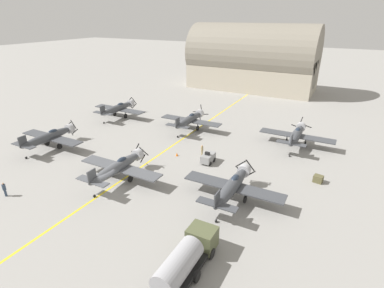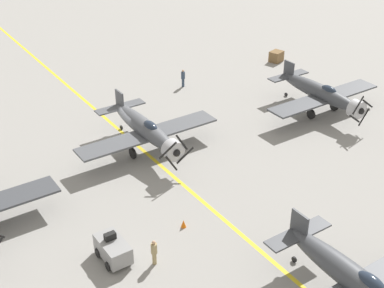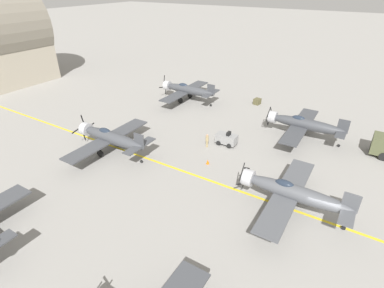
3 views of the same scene
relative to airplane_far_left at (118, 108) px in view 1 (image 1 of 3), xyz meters
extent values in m
plane|color=gray|center=(17.88, -23.09, -2.01)|extent=(400.00, 400.00, 0.00)
cube|color=yellow|center=(17.88, -23.09, -2.01)|extent=(0.30, 160.00, 0.01)
ellipsoid|color=#43454A|center=(0.00, -0.41, 0.04)|extent=(1.50, 9.50, 1.42)
cylinder|color=#B7B7BC|center=(0.00, 4.04, 0.04)|extent=(1.58, 0.90, 1.58)
ellipsoid|color=#232D3D|center=(0.00, 0.73, 0.60)|extent=(0.80, 1.70, 0.76)
cube|color=#43454A|center=(0.00, 0.35, -0.30)|extent=(12.00, 2.10, 0.16)
cube|color=#43454A|center=(0.00, -4.50, 0.19)|extent=(4.40, 1.10, 0.12)
cube|color=#43454A|center=(0.00, -4.50, 0.84)|extent=(0.14, 1.30, 1.60)
sphere|color=black|center=(0.00, 4.54, 0.04)|extent=(0.56, 0.56, 0.56)
cube|color=black|center=(-0.62, 4.54, 0.65)|extent=(1.35, 0.06, 1.33)
cube|color=black|center=(-0.61, 4.54, -0.59)|extent=(1.33, 0.06, 1.35)
cube|color=black|center=(0.62, 4.54, -0.58)|extent=(1.35, 0.06, 1.33)
cube|color=black|center=(0.61, 4.54, 0.66)|extent=(1.33, 0.06, 1.35)
cylinder|color=black|center=(-1.50, 0.35, -0.93)|extent=(0.14, 0.14, 1.26)
cylinder|color=black|center=(-1.50, 0.35, -1.56)|extent=(0.22, 0.90, 0.90)
cylinder|color=black|center=(1.50, 0.35, -0.93)|extent=(0.14, 0.14, 1.26)
cylinder|color=black|center=(1.50, 0.35, -1.56)|extent=(0.22, 0.90, 0.90)
cylinder|color=black|center=(0.00, -4.56, -1.83)|extent=(0.12, 0.36, 0.36)
ellipsoid|color=#414348|center=(35.96, 1.59, 0.04)|extent=(1.50, 9.50, 1.42)
cylinder|color=#B7B7BC|center=(35.96, 6.04, 0.04)|extent=(1.58, 0.90, 1.58)
ellipsoid|color=#232D3D|center=(35.96, 2.73, 0.60)|extent=(0.80, 1.70, 0.76)
cube|color=#414348|center=(35.96, 2.35, -0.30)|extent=(12.00, 2.10, 0.16)
cube|color=#414348|center=(35.96, -2.50, 0.19)|extent=(4.40, 1.10, 0.12)
cube|color=#414348|center=(35.96, -2.50, 0.84)|extent=(0.14, 1.30, 1.60)
sphere|color=black|center=(35.96, 6.54, 0.04)|extent=(0.56, 0.56, 0.56)
cube|color=black|center=(36.15, 6.54, -0.82)|extent=(0.51, 0.06, 1.74)
cube|color=black|center=(36.81, 6.54, 0.23)|extent=(1.74, 0.06, 0.51)
cube|color=black|center=(35.77, 6.54, 0.89)|extent=(0.51, 0.06, 1.74)
cube|color=black|center=(35.11, 6.54, -0.15)|extent=(1.74, 0.06, 0.51)
cylinder|color=black|center=(34.46, 2.35, -0.93)|extent=(0.14, 0.14, 1.26)
cylinder|color=black|center=(34.46, 2.35, -1.56)|extent=(0.22, 0.90, 0.90)
cylinder|color=black|center=(37.46, 2.35, -0.93)|extent=(0.14, 0.14, 1.26)
cylinder|color=black|center=(37.46, 2.35, -1.56)|extent=(0.22, 0.90, 0.90)
cylinder|color=black|center=(35.96, -2.56, -1.83)|extent=(0.12, 0.36, 0.36)
ellipsoid|color=#42444A|center=(0.86, -17.98, 0.04)|extent=(1.50, 9.50, 1.42)
cylinder|color=#B7B7BC|center=(0.86, -13.53, 0.04)|extent=(1.58, 0.90, 1.58)
ellipsoid|color=#232D3D|center=(0.86, -16.84, 0.60)|extent=(0.80, 1.70, 0.76)
cube|color=#42444A|center=(0.86, -17.22, -0.30)|extent=(12.00, 2.10, 0.16)
cube|color=#42444A|center=(0.86, -22.07, 0.19)|extent=(4.40, 1.10, 0.12)
cube|color=#42444A|center=(0.86, -22.07, 0.84)|extent=(0.14, 1.30, 1.60)
sphere|color=black|center=(0.86, -13.03, 0.04)|extent=(0.56, 0.56, 0.56)
cube|color=black|center=(0.34, -13.03, -0.67)|extent=(1.15, 0.06, 1.49)
cube|color=black|center=(1.57, -13.03, -0.48)|extent=(1.49, 0.06, 1.15)
cube|color=black|center=(1.38, -13.03, 0.74)|extent=(1.15, 0.06, 1.49)
cube|color=black|center=(0.16, -13.03, 0.56)|extent=(1.49, 0.06, 1.15)
cylinder|color=black|center=(-0.64, -17.22, -0.93)|extent=(0.14, 0.14, 1.26)
cylinder|color=black|center=(-0.64, -17.22, -1.56)|extent=(0.22, 0.90, 0.90)
cylinder|color=black|center=(2.36, -17.22, -0.93)|extent=(0.14, 0.14, 1.26)
cylinder|color=black|center=(2.36, -17.22, -1.56)|extent=(0.22, 0.90, 0.90)
cylinder|color=black|center=(0.86, -22.13, -1.83)|extent=(0.12, 0.36, 0.36)
ellipsoid|color=#44464B|center=(16.83, 0.13, 0.04)|extent=(1.50, 9.50, 1.42)
cylinder|color=#B7B7BC|center=(16.83, 4.58, 0.04)|extent=(1.58, 0.90, 1.58)
ellipsoid|color=#232D3D|center=(16.83, 1.27, 0.60)|extent=(0.80, 1.70, 0.76)
cube|color=#44464B|center=(16.83, 0.89, -0.30)|extent=(12.00, 2.10, 0.16)
cube|color=#44464B|center=(16.83, -3.96, 0.19)|extent=(4.40, 1.10, 0.12)
cube|color=#44464B|center=(16.83, -3.96, 0.84)|extent=(0.14, 1.30, 1.60)
sphere|color=black|center=(16.83, 5.08, 0.04)|extent=(0.56, 0.56, 0.56)
cube|color=black|center=(15.97, 5.08, 0.18)|extent=(1.75, 0.06, 0.43)
cube|color=black|center=(16.69, 5.08, -0.82)|extent=(0.43, 0.06, 1.75)
cube|color=black|center=(17.70, 5.08, -0.11)|extent=(1.75, 0.06, 0.43)
cube|color=black|center=(16.98, 5.08, 0.90)|extent=(0.43, 0.06, 1.75)
cylinder|color=black|center=(15.33, 0.89, -0.93)|extent=(0.14, 0.14, 1.26)
cylinder|color=black|center=(15.33, 0.89, -1.56)|extent=(0.22, 0.90, 0.90)
cylinder|color=black|center=(18.33, 0.89, -0.93)|extent=(0.14, 0.14, 1.26)
cylinder|color=black|center=(18.33, 0.89, -1.56)|extent=(0.22, 0.90, 0.90)
cylinder|color=black|center=(16.83, -4.02, -1.83)|extent=(0.12, 0.36, 0.36)
ellipsoid|color=#404247|center=(32.41, -18.30, 0.04)|extent=(1.50, 9.50, 1.42)
cylinder|color=#B7B7BC|center=(32.41, -13.85, 0.04)|extent=(1.57, 0.90, 1.58)
ellipsoid|color=#232D3D|center=(32.41, -17.16, 0.60)|extent=(0.80, 1.70, 0.76)
cube|color=#404247|center=(32.41, -17.54, -0.30)|extent=(12.00, 2.10, 0.16)
cube|color=#404247|center=(32.41, -22.39, 0.19)|extent=(4.40, 1.10, 0.12)
cube|color=#404247|center=(32.41, -22.39, 0.84)|extent=(0.14, 1.30, 1.60)
sphere|color=black|center=(32.41, -13.35, 0.04)|extent=(0.56, 0.56, 0.56)
cube|color=black|center=(32.99, -13.35, 0.70)|extent=(1.26, 0.06, 1.41)
cube|color=black|center=(31.75, -13.35, 0.62)|extent=(1.41, 0.06, 1.26)
cube|color=black|center=(31.83, -13.35, -0.62)|extent=(1.26, 0.06, 1.41)
cube|color=black|center=(33.06, -13.35, -0.54)|extent=(1.41, 0.06, 1.26)
cylinder|color=black|center=(30.91, -17.54, -0.93)|extent=(0.14, 0.14, 1.26)
cylinder|color=black|center=(30.91, -17.54, -1.56)|extent=(0.22, 0.90, 0.90)
cylinder|color=black|center=(33.91, -17.54, -0.93)|extent=(0.14, 0.14, 1.26)
cylinder|color=black|center=(33.91, -17.54, -1.56)|extent=(0.22, 0.90, 0.90)
cylinder|color=black|center=(32.41, -22.45, -1.83)|extent=(0.12, 0.36, 0.36)
ellipsoid|color=#505358|center=(17.65, -20.83, 0.04)|extent=(1.50, 9.50, 1.42)
cylinder|color=#B7B7BC|center=(17.65, -16.38, 0.04)|extent=(1.58, 0.90, 1.58)
ellipsoid|color=#232D3D|center=(17.65, -19.69, 0.60)|extent=(0.80, 1.70, 0.76)
cube|color=#505358|center=(17.65, -20.07, -0.30)|extent=(12.00, 2.10, 0.16)
cube|color=#505358|center=(17.65, -24.92, 0.19)|extent=(4.40, 1.10, 0.12)
cube|color=#505358|center=(17.65, -24.92, 0.84)|extent=(0.14, 1.30, 1.60)
sphere|color=black|center=(17.65, -15.88, 0.04)|extent=(0.56, 0.56, 0.56)
cube|color=black|center=(17.19, -15.88, 0.78)|extent=(1.04, 0.06, 1.56)
cube|color=black|center=(16.90, -15.88, -0.42)|extent=(1.56, 0.06, 1.04)
cube|color=black|center=(18.11, -15.88, -0.71)|extent=(1.04, 0.06, 1.56)
cube|color=black|center=(18.39, -15.88, 0.50)|extent=(1.56, 0.06, 1.04)
cylinder|color=black|center=(16.15, -20.07, -0.93)|extent=(0.14, 0.14, 1.26)
cylinder|color=black|center=(16.15, -20.07, -1.56)|extent=(0.22, 0.90, 0.90)
cylinder|color=black|center=(19.15, -20.07, -0.93)|extent=(0.14, 0.14, 1.26)
cylinder|color=black|center=(19.15, -20.07, -1.56)|extent=(0.22, 0.90, 0.90)
cylinder|color=black|center=(17.65, -24.98, -1.83)|extent=(0.12, 0.36, 0.36)
cube|color=black|center=(32.88, -29.73, -1.39)|extent=(2.25, 8.00, 0.40)
cube|color=#515638|center=(32.88, -26.77, -0.59)|extent=(2.50, 2.08, 2.00)
cylinder|color=#9E9EA3|center=(32.88, -31.05, -0.09)|extent=(2.10, 4.96, 2.10)
cylinder|color=black|center=(31.70, -27.25, -1.51)|extent=(0.30, 1.00, 1.00)
cylinder|color=black|center=(34.07, -27.25, -1.51)|extent=(0.30, 1.00, 1.00)
cylinder|color=black|center=(31.70, -30.13, -1.51)|extent=(0.30, 1.00, 1.00)
cylinder|color=black|center=(34.07, -30.13, -1.51)|extent=(0.30, 1.00, 1.00)
cylinder|color=black|center=(31.70, -32.21, -1.51)|extent=(0.30, 1.00, 1.00)
cube|color=gray|center=(25.74, -10.29, -1.21)|extent=(1.40, 2.60, 1.10)
cube|color=black|center=(25.74, -10.55, -0.44)|extent=(0.70, 0.36, 0.44)
cylinder|color=black|center=(25.06, -9.58, -1.71)|extent=(0.20, 0.60, 0.60)
cylinder|color=black|center=(26.43, -9.58, -1.71)|extent=(0.20, 0.60, 0.60)
cylinder|color=black|center=(25.06, -11.01, -1.71)|extent=(0.20, 0.60, 0.60)
cylinder|color=black|center=(26.43, -11.01, -1.71)|extent=(0.20, 0.60, 0.60)
cylinder|color=tan|center=(23.89, -8.56, -1.60)|extent=(0.26, 0.26, 0.83)
cylinder|color=tan|center=(23.89, -8.56, -0.84)|extent=(0.38, 0.38, 0.69)
sphere|color=tan|center=(23.89, -8.56, -0.38)|extent=(0.22, 0.22, 0.22)
cylinder|color=#334256|center=(8.05, -29.80, -1.57)|extent=(0.27, 0.27, 0.88)
cylinder|color=#334256|center=(8.05, -29.80, -0.77)|extent=(0.40, 0.40, 0.73)
sphere|color=tan|center=(8.05, -29.80, -0.28)|extent=(0.24, 0.24, 0.24)
cube|color=brown|center=(40.81, -8.64, -1.54)|extent=(1.28, 1.12, 0.94)
cone|color=orange|center=(20.55, -10.51, -1.74)|extent=(0.36, 0.36, 0.55)
cube|color=#B2A893|center=(16.17, 39.30, 2.54)|extent=(34.96, 14.78, 9.11)
cylinder|color=gray|center=(16.17, 39.30, 7.90)|extent=(34.96, 16.26, 16.26)
camera|label=1|loc=(42.23, -46.28, 18.12)|focal=28.00mm
camera|label=2|loc=(35.55, 12.85, 20.11)|focal=50.00mm
camera|label=3|loc=(-4.53, -23.84, 16.32)|focal=28.00mm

